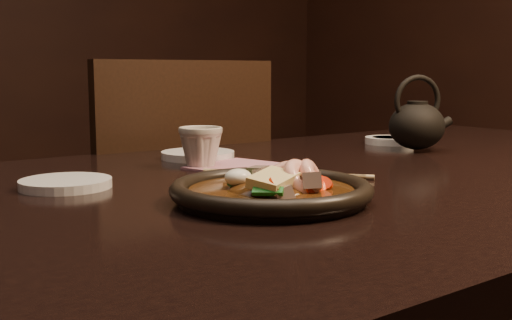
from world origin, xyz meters
TOP-DOWN VIEW (x-y plane):
  - table at (0.00, 0.00)m, footprint 1.60×0.90m
  - chair at (-0.09, 0.57)m, footprint 0.45×0.45m
  - plate at (-0.32, -0.11)m, footprint 0.25×0.25m
  - stirfry at (-0.31, -0.12)m, footprint 0.14×0.13m
  - soy_dish at (0.28, 0.22)m, footprint 0.11×0.11m
  - saucer_left at (-0.48, 0.13)m, footprint 0.13×0.13m
  - saucer_right at (-0.18, 0.27)m, footprint 0.13×0.13m
  - tea_cup at (-0.23, 0.18)m, footprint 0.08×0.08m
  - chopsticks at (-0.18, 0.02)m, footprint 0.17×0.21m
  - napkin at (-0.18, 0.13)m, footprint 0.18×0.18m
  - teapot at (0.23, 0.10)m, footprint 0.13×0.11m

SIDE VIEW (x-z plane):
  - chair at x=-0.09m, z-range 0.04..0.97m
  - table at x=0.00m, z-range 0.30..1.05m
  - napkin at x=-0.18m, z-range 0.75..0.75m
  - chopsticks at x=-0.18m, z-range 0.75..0.76m
  - saucer_left at x=-0.48m, z-range 0.75..0.76m
  - saucer_right at x=-0.18m, z-range 0.75..0.76m
  - soy_dish at x=0.28m, z-range 0.75..0.76m
  - plate at x=-0.32m, z-range 0.75..0.78m
  - stirfry at x=-0.31m, z-range 0.74..0.80m
  - tea_cup at x=-0.23m, z-range 0.75..0.82m
  - teapot at x=0.23m, z-range 0.73..0.88m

